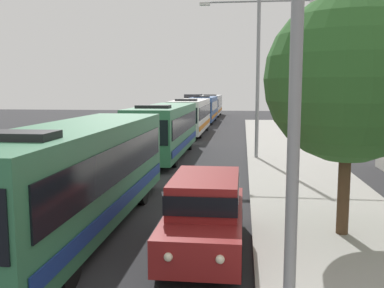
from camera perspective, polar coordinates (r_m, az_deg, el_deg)
bus_lead at (r=12.66m, az=-14.78°, el=-3.74°), size 2.58×11.39×3.21m
bus_second_in_line at (r=25.84m, az=-3.59°, el=2.03°), size 2.58×11.07×3.21m
bus_middle at (r=38.93m, az=-0.10°, el=3.83°), size 2.58×11.54×3.21m
bus_fourth_in_line at (r=51.88m, az=1.61°, el=4.70°), size 2.58×10.44×3.21m
bus_rear at (r=64.31m, az=2.60°, el=5.20°), size 2.58×10.47×3.21m
white_suv at (r=10.95m, az=1.74°, el=-8.75°), size 1.86×4.93×1.90m
box_truck_oncoming at (r=69.12m, az=0.13°, el=5.37°), size 2.35×7.32×3.15m
streetlamp_near at (r=7.05m, az=13.70°, el=16.77°), size 6.36×0.28×8.27m
streetlamp_mid at (r=24.88m, az=8.68°, el=10.71°), size 6.55×0.28×8.85m
roadside_tree at (r=12.12m, az=19.90°, el=8.00°), size 4.40×4.40×6.36m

